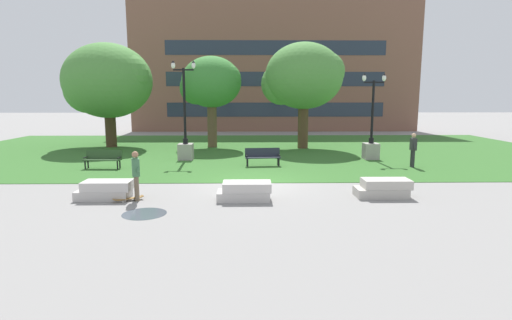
# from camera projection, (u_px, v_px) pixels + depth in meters

# --- Properties ---
(ground_plane) EXTENTS (140.00, 140.00, 0.00)m
(ground_plane) POSITION_uv_depth(u_px,v_px,m) (255.00, 183.00, 16.45)
(ground_plane) COLOR gray
(grass_lawn) EXTENTS (40.00, 20.00, 0.02)m
(grass_lawn) POSITION_uv_depth(u_px,v_px,m) (253.00, 150.00, 26.32)
(grass_lawn) COLOR #336628
(grass_lawn) RESTS_ON ground
(concrete_block_center) EXTENTS (1.88, 0.90, 0.64)m
(concrete_block_center) POSITION_uv_depth(u_px,v_px,m) (106.00, 190.00, 13.94)
(concrete_block_center) COLOR #BCB7B2
(concrete_block_center) RESTS_ON ground
(concrete_block_left) EXTENTS (1.85, 0.90, 0.64)m
(concrete_block_left) POSITION_uv_depth(u_px,v_px,m) (245.00, 191.00, 13.77)
(concrete_block_left) COLOR #BCB7B2
(concrete_block_left) RESTS_ON ground
(concrete_block_right) EXTENTS (1.91, 0.90, 0.64)m
(concrete_block_right) POSITION_uv_depth(u_px,v_px,m) (383.00, 188.00, 14.22)
(concrete_block_right) COLOR #B2ADA3
(concrete_block_right) RESTS_ON ground
(person_skateboarder) EXTENTS (0.40, 0.58, 1.71)m
(person_skateboarder) POSITION_uv_depth(u_px,v_px,m) (136.00, 173.00, 13.63)
(person_skateboarder) COLOR brown
(person_skateboarder) RESTS_ON ground
(skateboard) EXTENTS (0.98, 0.70, 0.14)m
(skateboard) POSITION_uv_depth(u_px,v_px,m) (128.00, 199.00, 13.67)
(skateboard) COLOR olive
(skateboard) RESTS_ON ground
(puddle) EXTENTS (1.35, 1.35, 0.01)m
(puddle) POSITION_uv_depth(u_px,v_px,m) (144.00, 214.00, 12.20)
(puddle) COLOR #47515B
(puddle) RESTS_ON ground
(park_bench_near_left) EXTENTS (1.84, 0.69, 0.90)m
(park_bench_near_left) POSITION_uv_depth(u_px,v_px,m) (263.00, 156.00, 20.40)
(park_bench_near_left) COLOR #1E232D
(park_bench_near_left) RESTS_ON grass_lawn
(park_bench_near_right) EXTENTS (1.82, 0.62, 0.90)m
(park_bench_near_right) POSITION_uv_depth(u_px,v_px,m) (103.00, 158.00, 19.66)
(park_bench_near_right) COLOR #284723
(park_bench_near_right) RESTS_ON grass_lawn
(lamp_post_center) EXTENTS (1.32, 0.80, 5.44)m
(lamp_post_center) POSITION_uv_depth(u_px,v_px,m) (185.00, 140.00, 22.26)
(lamp_post_center) COLOR gray
(lamp_post_center) RESTS_ON grass_lawn
(lamp_post_right) EXTENTS (1.32, 0.80, 4.78)m
(lamp_post_right) POSITION_uv_depth(u_px,v_px,m) (371.00, 142.00, 22.48)
(lamp_post_right) COLOR gray
(lamp_post_right) RESTS_ON grass_lawn
(tree_near_right) EXTENTS (5.45, 5.19, 7.07)m
(tree_near_right) POSITION_uv_depth(u_px,v_px,m) (303.00, 77.00, 26.70)
(tree_near_right) COLOR #4C3823
(tree_near_right) RESTS_ON grass_lawn
(tree_far_left) EXTENTS (6.28, 5.98, 7.10)m
(tree_far_left) POSITION_uv_depth(u_px,v_px,m) (107.00, 82.00, 27.36)
(tree_far_left) COLOR #42301E
(tree_far_left) RESTS_ON grass_lawn
(tree_near_left) EXTENTS (4.30, 4.10, 6.22)m
(tree_near_left) POSITION_uv_depth(u_px,v_px,m) (211.00, 83.00, 27.31)
(tree_near_left) COLOR brown
(tree_near_left) RESTS_ON grass_lawn
(person_bystander_near_lawn) EXTENTS (0.27, 0.62, 1.71)m
(person_bystander_near_lawn) POSITION_uv_depth(u_px,v_px,m) (413.00, 148.00, 19.94)
(person_bystander_near_lawn) COLOR #28282D
(person_bystander_near_lawn) RESTS_ON grass_lawn
(building_facade_distant) EXTENTS (28.81, 1.03, 13.31)m
(building_facade_distant) POSITION_uv_depth(u_px,v_px,m) (275.00, 64.00, 39.62)
(building_facade_distant) COLOR brown
(building_facade_distant) RESTS_ON ground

